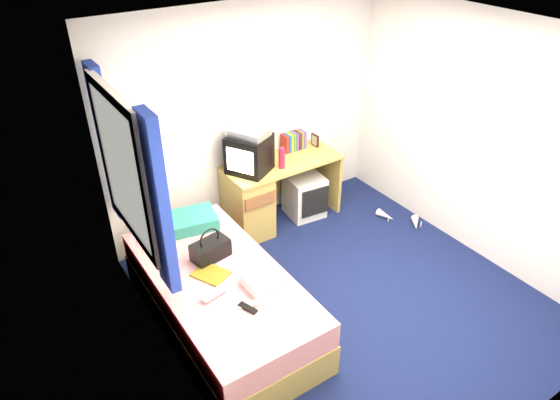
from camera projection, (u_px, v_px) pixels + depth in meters
ground at (345, 298)px, 4.68m from camera, size 3.40×3.40×0.00m
room_shell at (358, 160)px, 3.91m from camera, size 3.40×3.40×3.40m
bed at (221, 299)px, 4.28m from camera, size 1.01×2.00×0.54m
pillow at (187, 222)px, 4.69m from camera, size 0.60×0.45×0.12m
desk at (261, 195)px, 5.46m from camera, size 1.30×0.55×0.75m
storage_cube at (304, 196)px, 5.76m from camera, size 0.44×0.44×0.49m
crt_tv at (249, 154)px, 5.11m from camera, size 0.52×0.53×0.40m
vcr at (248, 132)px, 4.99m from camera, size 0.42×0.47×0.07m
book_row at (293, 141)px, 5.59m from camera, size 0.27×0.13×0.20m
picture_frame at (315, 140)px, 5.68m from camera, size 0.02×0.12×0.14m
pink_water_bottle at (282, 159)px, 5.22m from camera, size 0.07×0.07×0.22m
aerosol_can at (268, 154)px, 5.34m from camera, size 0.06×0.06×0.19m
handbag at (210, 249)px, 4.28m from camera, size 0.35×0.23×0.30m
towel at (263, 280)px, 4.01m from camera, size 0.29×0.25×0.10m
magazine at (211, 274)px, 4.13m from camera, size 0.31×0.34×0.01m
water_bottle at (214, 293)px, 3.90m from camera, size 0.21×0.11×0.07m
colour_swatch_fan at (252, 304)px, 3.84m from camera, size 0.23×0.13×0.01m
remote_control at (248, 308)px, 3.80m from camera, size 0.10×0.17×0.02m
window_assembly at (128, 171)px, 3.83m from camera, size 0.11×1.42×1.40m
white_heels at (400, 219)px, 5.71m from camera, size 0.35×0.53×0.09m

